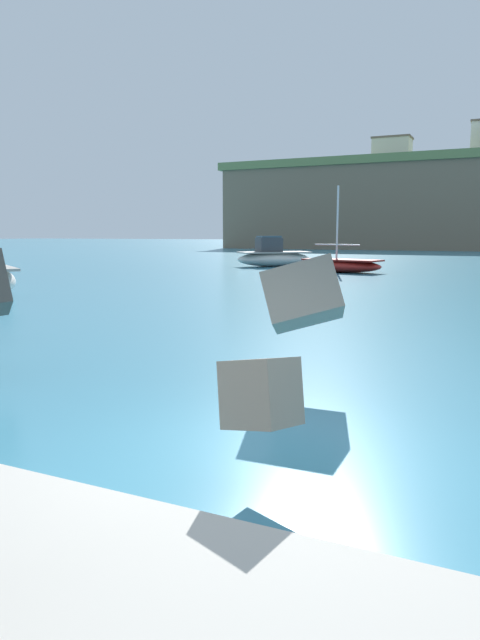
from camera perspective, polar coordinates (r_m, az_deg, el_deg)
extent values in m
plane|color=teal|center=(6.44, 1.38, -13.28)|extent=(400.00, 400.00, 0.00)
cube|color=slate|center=(8.67, 6.30, 2.43)|extent=(1.51, 1.45, 1.32)
cube|color=gray|center=(5.34, 2.13, -7.32)|extent=(0.78, 0.76, 0.79)
ellipsoid|color=beige|center=(41.77, 3.45, 6.13)|extent=(5.54, 5.50, 1.07)
cube|color=#9C9991|center=(41.75, 3.46, 6.81)|extent=(5.10, 5.06, 0.10)
cube|color=#33383D|center=(41.58, 2.93, 7.58)|extent=(2.12, 2.12, 1.04)
cube|color=#334C5B|center=(41.57, 2.93, 8.37)|extent=(1.91, 1.90, 0.12)
ellipsoid|color=maroon|center=(36.04, 10.21, 5.39)|extent=(5.60, 3.24, 0.81)
cube|color=maroon|center=(36.03, 10.23, 5.97)|extent=(5.15, 2.98, 0.10)
cylinder|color=silver|center=(36.19, 9.77, 9.63)|extent=(0.12, 0.12, 4.51)
cylinder|color=silver|center=(36.19, 9.72, 7.48)|extent=(3.08, 0.86, 0.08)
cube|color=#756651|center=(98.05, 22.02, 10.28)|extent=(71.87, 30.16, 12.29)
cube|color=#667F4C|center=(98.54, 22.25, 14.20)|extent=(73.31, 30.76, 1.20)
cube|color=beige|center=(102.02, 15.04, 15.93)|extent=(6.01, 4.42, 4.45)
cube|color=#66564C|center=(102.36, 15.09, 17.24)|extent=(6.31, 4.64, 0.30)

